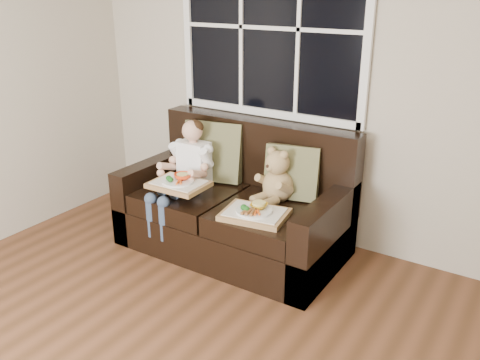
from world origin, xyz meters
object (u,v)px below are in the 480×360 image
Objects in this scene: loveseat at (237,210)px; child at (186,166)px; tray_left at (179,183)px; teddy_bear at (277,179)px; tray_right at (255,213)px.

child is (-0.40, -0.12, 0.32)m from loveseat.
child is at bearing -163.60° from loveseat.
tray_left is at bearing -66.63° from child.
child is 0.74m from teddy_bear.
tray_left is at bearing -133.79° from loveseat.
loveseat reaches higher than tray_left.
loveseat is 0.52m from tray_left.
loveseat is 4.03× the size of tray_left.
child is 1.66× the size of tray_right.
teddy_bear is 0.37m from tray_right.
child is at bearing -151.41° from teddy_bear.
child is at bearing 157.07° from tray_right.
child is at bearing 112.01° from tray_left.
tray_left is 0.65m from tray_right.
child is 1.94× the size of teddy_bear.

